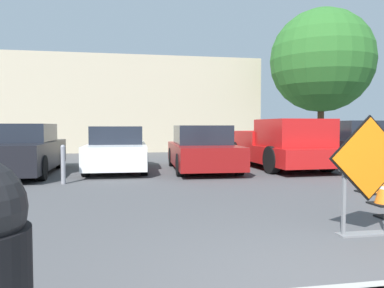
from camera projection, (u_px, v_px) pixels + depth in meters
name	position (u px, v px, depth m)	size (l,w,h in m)	color
ground_plane	(175.00, 167.00, 12.77)	(96.00, 96.00, 0.00)	#4C4C4F
road_closed_sign	(368.00, 169.00, 4.80)	(1.10, 0.20, 1.56)	black
traffic_cone_second	(384.00, 188.00, 6.70)	(0.42, 0.42, 0.62)	black
traffic_cone_third	(372.00, 176.00, 7.89)	(0.51, 0.51, 0.72)	black
traffic_cone_fourth	(365.00, 170.00, 9.08)	(0.38, 0.38, 0.73)	black
traffic_cone_fifth	(357.00, 166.00, 10.31)	(0.43, 0.43, 0.67)	black
parked_car_nearest	(24.00, 151.00, 10.95)	(1.79, 4.60, 1.48)	black
parked_car_second	(117.00, 150.00, 11.84)	(1.91, 4.12, 1.40)	white
parked_car_third	(202.00, 150.00, 11.96)	(2.06, 4.39, 1.43)	maroon
pickup_truck	(282.00, 146.00, 12.41)	(2.21, 5.21, 1.63)	red
parked_car_fourth	(357.00, 146.00, 12.76)	(2.01, 4.76, 1.59)	black
bollard_nearest	(63.00, 163.00, 9.10)	(0.12, 0.12, 0.96)	gray
building_facade_backdrop	(109.00, 106.00, 21.87)	(16.79, 5.00, 5.17)	beige
street_tree_behind_lot	(322.00, 61.00, 18.88)	(5.17, 5.17, 7.30)	#513823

